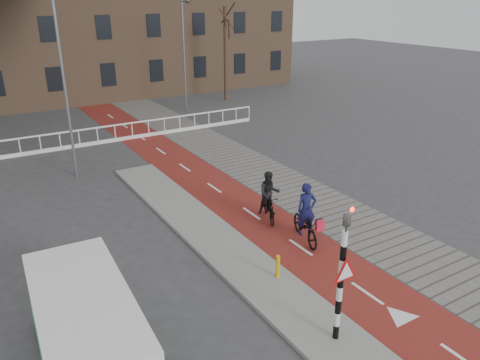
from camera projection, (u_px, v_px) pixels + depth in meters
ground at (303, 292)px, 13.17m from camera, size 120.00×120.00×0.00m
bike_lane at (194, 174)px, 21.83m from camera, size 2.50×60.00×0.01m
sidewalk at (245, 163)px, 23.19m from camera, size 3.00×60.00×0.01m
curb_island at (213, 238)px, 15.99m from camera, size 1.80×16.00×0.12m
traffic_signal at (342, 271)px, 10.54m from camera, size 0.80×0.80×3.68m
bollard at (278, 267)px, 13.53m from camera, size 0.12×0.12×0.71m
cyclist_near at (306, 222)px, 15.69m from camera, size 1.24×2.10×2.06m
cyclist_far at (269, 200)px, 17.11m from camera, size 1.13×1.80×1.89m
van at (87, 333)px, 9.98m from camera, size 2.12×4.79×2.02m
railing at (20, 150)px, 24.13m from camera, size 28.00×0.10×0.99m
tree_right at (225, 55)px, 35.77m from camera, size 0.22×0.22×7.00m
streetlight_near at (64, 79)px, 19.82m from camera, size 0.12×0.12×8.95m
streetlight_right at (184, 56)px, 32.90m from camera, size 0.12×0.12×7.48m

